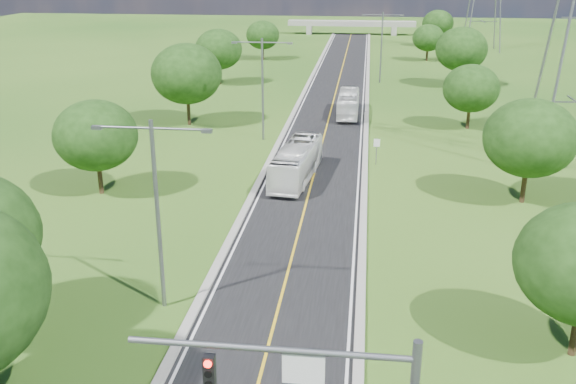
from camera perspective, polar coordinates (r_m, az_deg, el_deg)
name	(u,v)px	position (r m, az deg, el deg)	size (l,w,h in m)	color
ground	(332,108)	(78.63, 3.89, 7.42)	(260.00, 260.00, 0.00)	#1F4914
road	(334,98)	(84.48, 4.13, 8.33)	(8.00, 150.00, 0.06)	black
curb_left	(302,97)	(84.78, 1.23, 8.47)	(0.50, 150.00, 0.22)	gray
curb_right	(367,98)	(84.37, 7.04, 8.27)	(0.50, 150.00, 0.22)	gray
speed_limit_sign	(377,147)	(56.80, 7.88, 3.96)	(0.55, 0.09, 2.40)	slate
overpass	(351,24)	(157.36, 5.66, 14.63)	(30.00, 3.00, 3.20)	gray
streetlight_near_left	(157,200)	(32.36, -11.60, -0.71)	(5.90, 0.25, 10.00)	slate
streetlight_mid_left	(262,81)	(63.44, -2.28, 9.87)	(5.90, 0.25, 10.00)	slate
streetlight_far_right	(382,41)	(95.30, 8.32, 13.12)	(5.90, 0.25, 10.00)	slate
tree_lb	(96,135)	(50.51, -16.73, 4.84)	(6.30, 6.30, 7.33)	black
tree_lc	(187,74)	(70.26, -9.00, 10.34)	(7.56, 7.56, 8.79)	black
tree_ld	(219,49)	(93.83, -6.19, 12.50)	(6.72, 6.72, 7.82)	black
tree_le	(263,35)	(116.82, -2.26, 13.77)	(5.88, 5.88, 6.84)	black
tree_rb	(530,138)	(49.66, 20.73, 4.50)	(6.72, 6.72, 7.82)	black
tree_rc	(471,88)	(70.66, 15.96, 8.85)	(5.88, 5.88, 6.84)	black
tree_rd	(461,49)	(94.27, 15.17, 12.16)	(7.14, 7.14, 8.30)	black
tree_re	(428,38)	(117.82, 12.36, 13.24)	(5.46, 5.46, 6.35)	black
tree_rf	(438,23)	(137.90, 13.18, 14.38)	(6.30, 6.30, 7.33)	black
bus_outbound	(348,104)	(74.72, 5.38, 7.81)	(2.26, 9.66, 2.69)	white
bus_inbound	(297,162)	(52.38, 0.77, 2.67)	(2.45, 10.47, 2.92)	white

